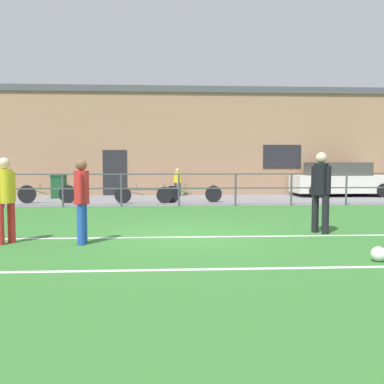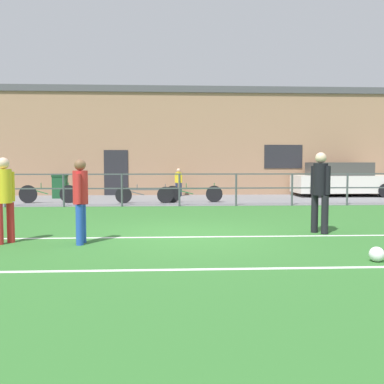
# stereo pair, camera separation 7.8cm
# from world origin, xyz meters

# --- Properties ---
(ground) EXTENTS (60.00, 44.00, 0.04)m
(ground) POSITION_xyz_m (0.00, 0.00, -0.02)
(ground) COLOR #33702D
(field_line_touchline) EXTENTS (36.00, 0.11, 0.00)m
(field_line_touchline) POSITION_xyz_m (0.00, -0.25, 0.00)
(field_line_touchline) COLOR white
(field_line_touchline) RESTS_ON ground
(field_line_hash) EXTENTS (36.00, 0.11, 0.00)m
(field_line_hash) POSITION_xyz_m (0.00, -2.95, 0.00)
(field_line_hash) COLOR white
(field_line_hash) RESTS_ON ground
(pavement_strip) EXTENTS (48.00, 5.00, 0.02)m
(pavement_strip) POSITION_xyz_m (0.00, 8.50, 0.01)
(pavement_strip) COLOR slate
(pavement_strip) RESTS_ON ground
(perimeter_fence) EXTENTS (36.07, 0.07, 1.15)m
(perimeter_fence) POSITION_xyz_m (0.00, 6.00, 0.75)
(perimeter_fence) COLOR #474C51
(perimeter_fence) RESTS_ON ground
(clubhouse_facade) EXTENTS (28.00, 2.56, 5.04)m
(clubhouse_facade) POSITION_xyz_m (0.00, 12.20, 2.53)
(clubhouse_facade) COLOR #A37A5B
(clubhouse_facade) RESTS_ON ground
(player_goalkeeper) EXTENTS (0.32, 0.41, 1.76)m
(player_goalkeeper) POSITION_xyz_m (2.91, 0.09, 1.00)
(player_goalkeeper) COLOR black
(player_goalkeeper) RESTS_ON ground
(player_striker) EXTENTS (0.30, 0.39, 1.63)m
(player_striker) POSITION_xyz_m (-3.47, -0.77, 0.93)
(player_striker) COLOR red
(player_striker) RESTS_ON ground
(player_winger) EXTENTS (0.28, 0.44, 1.60)m
(player_winger) POSITION_xyz_m (-2.02, -0.88, 0.91)
(player_winger) COLOR blue
(player_winger) RESTS_ON ground
(soccer_ball_match) EXTENTS (0.23, 0.23, 0.23)m
(soccer_ball_match) POSITION_xyz_m (2.86, -2.61, 0.12)
(soccer_ball_match) COLOR white
(soccer_ball_match) RESTS_ON ground
(spectator_child) EXTENTS (0.34, 0.22, 1.25)m
(spectator_child) POSITION_xyz_m (0.06, 10.35, 0.73)
(spectator_child) COLOR #232D4C
(spectator_child) RESTS_ON pavement_strip
(parked_car_red) EXTENTS (4.39, 1.84, 1.51)m
(parked_car_red) POSITION_xyz_m (7.41, 9.94, 0.74)
(parked_car_red) COLOR silver
(parked_car_red) RESTS_ON pavement_strip
(bicycle_parked_0) EXTENTS (2.15, 0.04, 0.72)m
(bicycle_parked_0) POSITION_xyz_m (-1.28, 6.95, 0.34)
(bicycle_parked_0) COLOR black
(bicycle_parked_0) RESTS_ON pavement_strip
(bicycle_parked_1) EXTENTS (2.17, 0.04, 0.77)m
(bicycle_parked_1) POSITION_xyz_m (-4.85, 7.20, 0.37)
(bicycle_parked_1) COLOR black
(bicycle_parked_1) RESTS_ON pavement_strip
(bicycle_parked_3) EXTENTS (2.21, 0.04, 0.73)m
(bicycle_parked_3) POSITION_xyz_m (0.56, 7.20, 0.35)
(bicycle_parked_3) COLOR black
(bicycle_parked_3) RESTS_ON pavement_strip
(trash_bin_0) EXTENTS (0.60, 0.51, 0.99)m
(trash_bin_0) POSITION_xyz_m (-4.98, 9.45, 0.52)
(trash_bin_0) COLOR #194C28
(trash_bin_0) RESTS_ON pavement_strip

